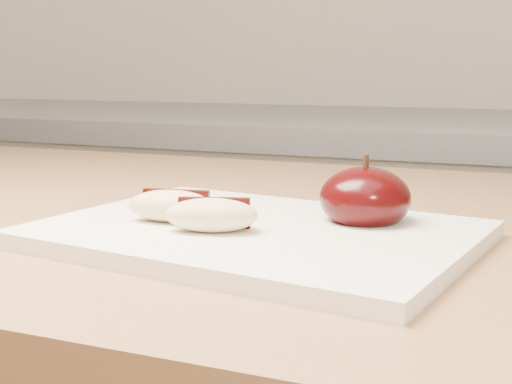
% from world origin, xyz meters
% --- Properties ---
extents(back_cabinet, '(2.40, 0.62, 0.94)m').
position_xyz_m(back_cabinet, '(0.00, 1.20, 0.47)').
color(back_cabinet, silver).
rests_on(back_cabinet, ground).
extents(cutting_board, '(0.33, 0.26, 0.01)m').
position_xyz_m(cutting_board, '(0.05, 0.39, 0.91)').
color(cutting_board, white).
rests_on(cutting_board, island_counter).
extents(apple_half, '(0.07, 0.07, 0.06)m').
position_xyz_m(apple_half, '(0.11, 0.44, 0.93)').
color(apple_half, black).
rests_on(apple_half, cutting_board).
extents(apple_wedge_a, '(0.07, 0.04, 0.02)m').
position_xyz_m(apple_wedge_a, '(-0.02, 0.38, 0.92)').
color(apple_wedge_a, beige).
rests_on(apple_wedge_a, cutting_board).
extents(apple_wedge_b, '(0.07, 0.05, 0.02)m').
position_xyz_m(apple_wedge_b, '(0.02, 0.36, 0.92)').
color(apple_wedge_b, beige).
rests_on(apple_wedge_b, cutting_board).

